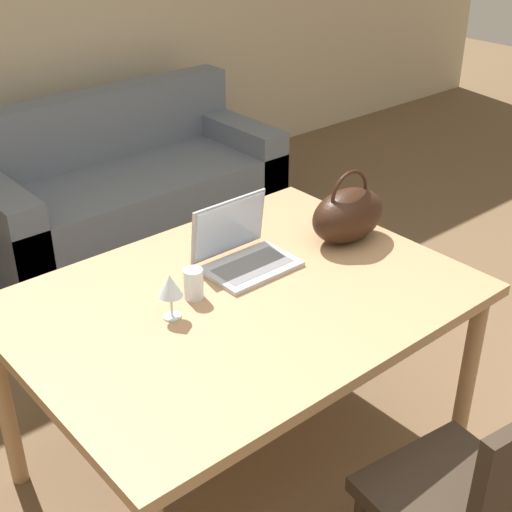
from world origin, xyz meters
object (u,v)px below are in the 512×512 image
(drinking_glass, at_px, (194,284))
(laptop, at_px, (241,248))
(chair, at_px, (482,500))
(wine_glass, at_px, (170,287))
(handbag, at_px, (348,214))
(couch, at_px, (126,189))

(drinking_glass, bearing_deg, laptop, 16.42)
(chair, distance_m, wine_glass, 1.06)
(laptop, relative_size, handbag, 1.00)
(wine_glass, distance_m, handbag, 0.80)
(chair, bearing_deg, wine_glass, 117.58)
(laptop, bearing_deg, couch, 72.28)
(laptop, relative_size, drinking_glass, 3.04)
(handbag, bearing_deg, chair, -115.65)
(drinking_glass, xyz_separation_m, handbag, (0.68, -0.04, 0.05))
(laptop, bearing_deg, drinking_glass, -163.58)
(chair, height_order, laptop, laptop)
(chair, height_order, handbag, handbag)
(laptop, distance_m, drinking_glass, 0.27)
(chair, relative_size, drinking_glass, 8.74)
(couch, relative_size, drinking_glass, 17.32)
(couch, height_order, laptop, laptop)
(chair, distance_m, drinking_glass, 1.06)
(couch, distance_m, laptop, 1.94)
(chair, bearing_deg, laptop, 95.44)
(chair, bearing_deg, drinking_glass, 110.21)
(wine_glass, bearing_deg, handbag, 0.75)
(couch, xyz_separation_m, handbag, (-0.15, -1.89, 0.58))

